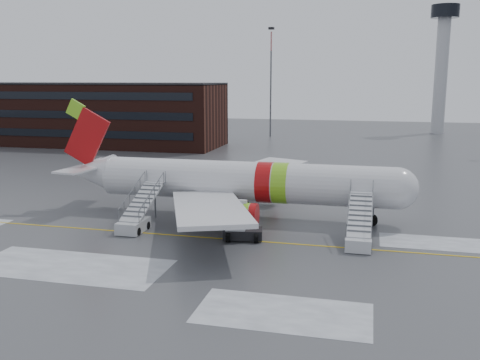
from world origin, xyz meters
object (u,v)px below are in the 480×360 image
(airstair_aft, at_px, (137,218))
(pushback_tug, at_px, (240,230))
(airstair_fwd, at_px, (359,232))
(airliner, at_px, (235,182))

(airstair_aft, height_order, pushback_tug, airstair_aft)
(airstair_fwd, relative_size, airstair_aft, 1.00)
(airstair_aft, xyz_separation_m, pushback_tug, (9.63, -0.77, -0.25))
(pushback_tug, bearing_deg, airstair_aft, 175.45)
(pushback_tug, bearing_deg, airliner, 107.26)
(airstair_fwd, xyz_separation_m, airstair_aft, (-19.24, 0.00, 0.00))
(airliner, relative_size, pushback_tug, 10.10)
(airstair_aft, bearing_deg, airliner, 41.61)
(airliner, height_order, airstair_aft, airliner)
(airstair_aft, relative_size, pushback_tug, 2.22)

